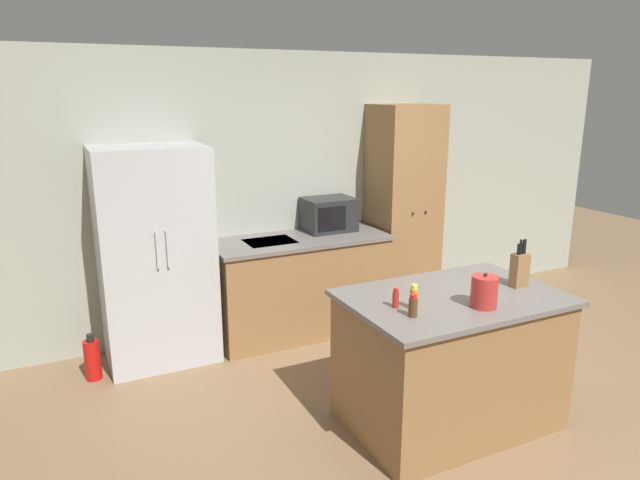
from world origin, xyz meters
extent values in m
plane|color=#846647|center=(0.00, 0.00, 0.00)|extent=(14.00, 14.00, 0.00)
cube|color=#9EA393|center=(0.00, 2.33, 1.30)|extent=(7.20, 0.06, 2.60)
cube|color=#B7BABC|center=(-1.68, 1.98, 0.91)|extent=(0.89, 0.64, 1.82)
cylinder|color=silver|center=(-1.72, 1.65, 1.06)|extent=(0.02, 0.02, 0.30)
cylinder|color=silver|center=(-1.64, 1.65, 1.06)|extent=(0.02, 0.02, 0.30)
cube|color=olive|center=(-0.39, 1.97, 0.45)|extent=(1.61, 0.66, 0.90)
cube|color=slate|center=(-0.39, 1.97, 0.91)|extent=(1.65, 0.70, 0.03)
cube|color=#9EA0A3|center=(-0.68, 1.97, 0.92)|extent=(0.44, 0.34, 0.01)
cube|color=olive|center=(0.78, 2.02, 1.06)|extent=(0.62, 0.56, 2.12)
sphere|color=black|center=(0.71, 1.73, 1.10)|extent=(0.02, 0.02, 0.02)
sphere|color=black|center=(0.86, 1.73, 1.10)|extent=(0.02, 0.02, 0.02)
cube|color=olive|center=(-0.09, 0.12, 0.45)|extent=(1.37, 0.90, 0.90)
cube|color=slate|center=(-0.09, 0.12, 0.92)|extent=(1.43, 0.96, 0.03)
cube|color=#232326|center=(-0.02, 2.10, 1.09)|extent=(0.47, 0.36, 0.32)
cube|color=black|center=(-0.07, 1.91, 1.09)|extent=(0.28, 0.01, 0.22)
cube|color=olive|center=(0.43, 0.07, 1.05)|extent=(0.11, 0.08, 0.23)
cylinder|color=black|center=(0.39, 0.06, 1.21)|extent=(0.02, 0.02, 0.08)
cylinder|color=black|center=(0.41, 0.06, 1.22)|extent=(0.02, 0.02, 0.11)
cylinder|color=black|center=(0.42, 0.06, 1.21)|extent=(0.02, 0.02, 0.08)
cylinder|color=black|center=(0.44, 0.06, 1.22)|extent=(0.02, 0.02, 0.10)
cylinder|color=black|center=(0.45, 0.06, 1.22)|extent=(0.02, 0.02, 0.10)
cylinder|color=black|center=(0.47, 0.07, 1.20)|extent=(0.02, 0.02, 0.07)
cylinder|color=#B2281E|center=(-0.55, 0.11, 0.99)|extent=(0.04, 0.04, 0.10)
cylinder|color=red|center=(-0.55, 0.11, 1.05)|extent=(0.03, 0.03, 0.02)
cylinder|color=orange|center=(-0.47, 0.04, 1.00)|extent=(0.05, 0.05, 0.13)
cylinder|color=#E5DB4C|center=(-0.47, 0.04, 1.08)|extent=(0.04, 0.04, 0.03)
cylinder|color=#563319|center=(-0.54, -0.06, 0.99)|extent=(0.05, 0.05, 0.12)
cylinder|color=red|center=(-0.54, -0.06, 1.06)|extent=(0.04, 0.04, 0.03)
cylinder|color=#B72D28|center=(-0.05, -0.13, 1.03)|extent=(0.17, 0.17, 0.20)
sphere|color=#262628|center=(-0.05, -0.13, 1.15)|extent=(0.02, 0.02, 0.02)
cylinder|color=red|center=(-2.26, 1.83, 0.16)|extent=(0.13, 0.13, 0.33)
cylinder|color=black|center=(-2.26, 1.83, 0.36)|extent=(0.06, 0.06, 0.06)
camera|label=1|loc=(-2.44, -2.69, 2.26)|focal=32.00mm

